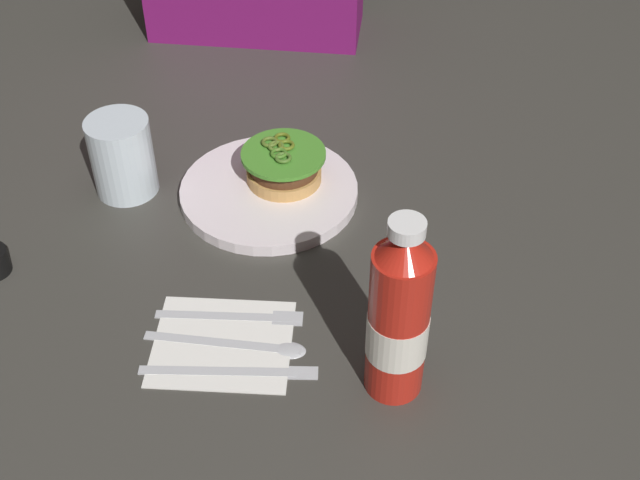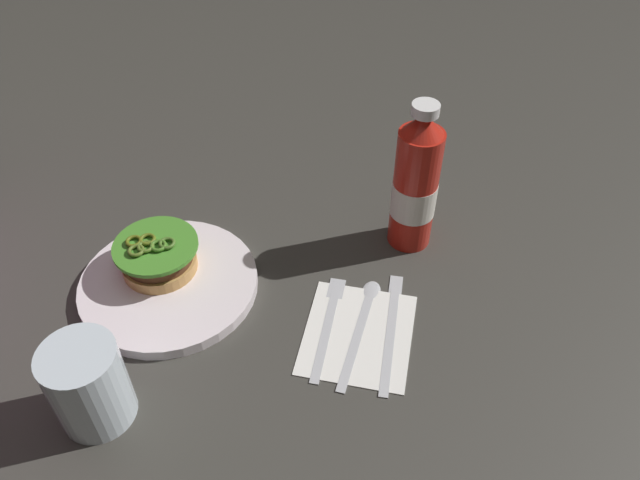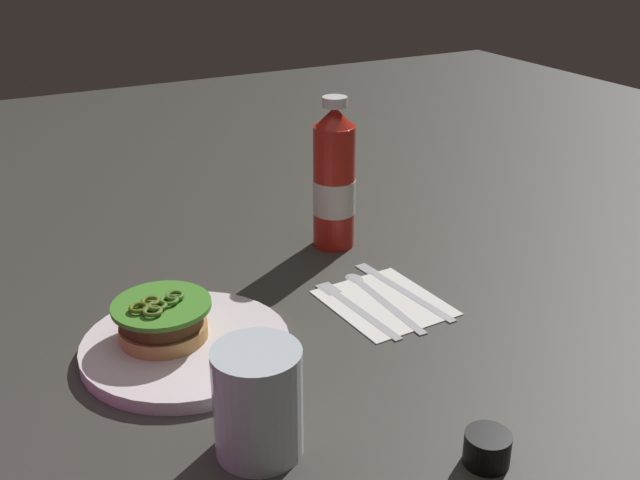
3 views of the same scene
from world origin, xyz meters
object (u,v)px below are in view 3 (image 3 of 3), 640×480
Objects in this scene: condiment_cup at (487,449)px; spoon_utensil at (373,291)px; burger_sandwich at (163,320)px; napkin at (384,302)px; ketchup_bottle at (334,182)px; butter_knife at (397,285)px; water_glass at (258,401)px; dinner_plate at (186,346)px; fork_utensil at (351,302)px.

condiment_cup is 0.24× the size of spoon_utensil.
burger_sandwich is 0.73× the size of napkin.
condiment_cup is (-0.51, 0.12, -0.09)m from ketchup_bottle.
butter_knife is at bearing -91.81° from spoon_utensil.
ketchup_bottle reaches higher than condiment_cup.
water_glass is at bearing 142.44° from ketchup_bottle.
water_glass is 0.71× the size of napkin.
burger_sandwich is 0.37m from ketchup_bottle.
dinner_plate is at bearing 88.07° from napkin.
water_glass is at bearing 129.56° from spoon_utensil.
napkin is 0.84× the size of spoon_utensil.
napkin is 0.90× the size of fork_utensil.
burger_sandwich is at bearing 87.32° from fork_utensil.
butter_knife reaches higher than napkin.
napkin is at bearing 170.63° from ketchup_bottle.
ketchup_bottle is 1.47× the size of napkin.
dinner_plate is 2.19× the size of water_glass.
burger_sandwich is 0.33m from butter_knife.
napkin is (0.19, -0.27, -0.05)m from water_glass.
spoon_utensil and fork_utensil have the same top height.
fork_utensil is at bearing 107.33° from spoon_utensil.
water_glass is (-0.20, -0.01, 0.05)m from dinner_plate.
napkin is 0.05m from butter_knife.
napkin is at bearing -95.37° from burger_sandwich.
condiment_cup is at bearing 167.09° from ketchup_bottle.
dinner_plate is at bearing 91.66° from fork_utensil.
burger_sandwich reaches higher than napkin.
water_glass is 0.33m from napkin.
napkin is 0.79× the size of butter_knife.
ketchup_bottle is at bearing -22.56° from fork_utensil.
fork_utensil is at bearing -47.21° from water_glass.
burger_sandwich is at bearing 31.67° from condiment_cup.
dinner_plate is 1.22× the size of butter_knife.
butter_knife is at bearing -19.95° from condiment_cup.
fork_utensil is at bearing -7.15° from condiment_cup.
butter_knife and fork_utensil have the same top height.
butter_knife is (0.03, -0.04, 0.00)m from napkin.
ketchup_bottle is at bearing -62.35° from burger_sandwich.
water_glass is at bearing 132.79° from fork_utensil.
ketchup_bottle is at bearing 2.15° from butter_knife.
water_glass is (-0.22, -0.03, 0.02)m from burger_sandwich.
condiment_cup reaches higher than butter_knife.
butter_knife is at bearing -89.90° from burger_sandwich.
condiment_cup is 0.32m from napkin.
condiment_cup is at bearing -148.33° from burger_sandwich.
napkin is at bearing -91.93° from dinner_plate.
ketchup_bottle is 0.49m from water_glass.
ketchup_bottle is 0.53m from condiment_cup.
napkin is 0.05m from fork_utensil.
ketchup_bottle reaches higher than spoon_utensil.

